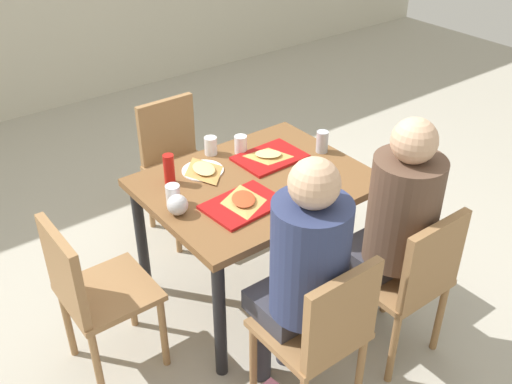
# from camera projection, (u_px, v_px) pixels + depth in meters

# --- Properties ---
(ground_plane) EXTENTS (10.00, 10.00, 0.02)m
(ground_plane) POSITION_uv_depth(u_px,v_px,m) (256.00, 290.00, 3.42)
(ground_plane) COLOR #B2AD9E
(main_table) EXTENTS (1.12, 0.88, 0.73)m
(main_table) POSITION_uv_depth(u_px,v_px,m) (256.00, 195.00, 3.07)
(main_table) COLOR brown
(main_table) RESTS_ON ground_plane
(chair_near_left) EXTENTS (0.40, 0.40, 0.86)m
(chair_near_left) POSITION_uv_depth(u_px,v_px,m) (323.00, 330.00, 2.45)
(chair_near_left) COLOR #9E7247
(chair_near_left) RESTS_ON ground_plane
(chair_near_right) EXTENTS (0.40, 0.40, 0.86)m
(chair_near_right) POSITION_uv_depth(u_px,v_px,m) (411.00, 277.00, 2.73)
(chair_near_right) COLOR #9E7247
(chair_near_right) RESTS_ON ground_plane
(chair_far_side) EXTENTS (0.40, 0.40, 0.86)m
(chair_far_side) POSITION_uv_depth(u_px,v_px,m) (176.00, 157.00, 3.69)
(chair_far_side) COLOR #9E7247
(chair_far_side) RESTS_ON ground_plane
(chair_left_end) EXTENTS (0.40, 0.40, 0.86)m
(chair_left_end) POSITION_uv_depth(u_px,v_px,m) (90.00, 289.00, 2.66)
(chair_left_end) COLOR #9E7247
(chair_left_end) RESTS_ON ground_plane
(person_in_red) EXTENTS (0.32, 0.42, 1.27)m
(person_in_red) POSITION_uv_depth(u_px,v_px,m) (303.00, 267.00, 2.41)
(person_in_red) COLOR #383842
(person_in_red) RESTS_ON ground_plane
(person_in_brown_jacket) EXTENTS (0.32, 0.42, 1.27)m
(person_in_brown_jacket) POSITION_uv_depth(u_px,v_px,m) (395.00, 219.00, 2.70)
(person_in_brown_jacket) COLOR #383842
(person_in_brown_jacket) RESTS_ON ground_plane
(tray_red_near) EXTENTS (0.38, 0.29, 0.02)m
(tray_red_near) POSITION_uv_depth(u_px,v_px,m) (243.00, 205.00, 2.81)
(tray_red_near) COLOR #B21414
(tray_red_near) RESTS_ON main_table
(tray_red_far) EXTENTS (0.37, 0.27, 0.02)m
(tray_red_far) POSITION_uv_depth(u_px,v_px,m) (270.00, 157.00, 3.20)
(tray_red_far) COLOR #B21414
(tray_red_far) RESTS_ON main_table
(paper_plate_center) EXTENTS (0.22, 0.22, 0.01)m
(paper_plate_center) POSITION_uv_depth(u_px,v_px,m) (203.00, 170.00, 3.09)
(paper_plate_center) COLOR white
(paper_plate_center) RESTS_ON main_table
(paper_plate_near_edge) EXTENTS (0.22, 0.22, 0.01)m
(paper_plate_near_edge) POSITION_uv_depth(u_px,v_px,m) (312.00, 189.00, 2.94)
(paper_plate_near_edge) COLOR white
(paper_plate_near_edge) RESTS_ON main_table
(pizza_slice_a) EXTENTS (0.25, 0.27, 0.02)m
(pizza_slice_a) POSITION_uv_depth(u_px,v_px,m) (244.00, 200.00, 2.81)
(pizza_slice_a) COLOR tan
(pizza_slice_a) RESTS_ON tray_red_near
(pizza_slice_b) EXTENTS (0.25, 0.24, 0.02)m
(pizza_slice_b) POSITION_uv_depth(u_px,v_px,m) (268.00, 155.00, 3.19)
(pizza_slice_b) COLOR tan
(pizza_slice_b) RESTS_ON tray_red_far
(pizza_slice_c) EXTENTS (0.20, 0.25, 0.02)m
(pizza_slice_c) POSITION_uv_depth(u_px,v_px,m) (204.00, 169.00, 3.07)
(pizza_slice_c) COLOR #C68C47
(pizza_slice_c) RESTS_ON paper_plate_center
(pizza_slice_d) EXTENTS (0.21, 0.26, 0.02)m
(pizza_slice_d) POSITION_uv_depth(u_px,v_px,m) (312.00, 183.00, 2.96)
(pizza_slice_d) COLOR tan
(pizza_slice_d) RESTS_ON paper_plate_near_edge
(plastic_cup_a) EXTENTS (0.07, 0.07, 0.10)m
(plastic_cup_a) POSITION_uv_depth(u_px,v_px,m) (211.00, 146.00, 3.23)
(plastic_cup_a) COLOR white
(plastic_cup_a) RESTS_ON main_table
(plastic_cup_b) EXTENTS (0.07, 0.07, 0.10)m
(plastic_cup_b) POSITION_uv_depth(u_px,v_px,m) (309.00, 202.00, 2.76)
(plastic_cup_b) COLOR white
(plastic_cup_b) RESTS_ON main_table
(plastic_cup_c) EXTENTS (0.07, 0.07, 0.10)m
(plastic_cup_c) POSITION_uv_depth(u_px,v_px,m) (173.00, 195.00, 2.81)
(plastic_cup_c) COLOR white
(plastic_cup_c) RESTS_ON main_table
(plastic_cup_d) EXTENTS (0.07, 0.07, 0.10)m
(plastic_cup_d) POSITION_uv_depth(u_px,v_px,m) (241.00, 144.00, 3.24)
(plastic_cup_d) COLOR white
(plastic_cup_d) RESTS_ON main_table
(soda_can) EXTENTS (0.07, 0.07, 0.12)m
(soda_can) POSITION_uv_depth(u_px,v_px,m) (322.00, 142.00, 3.24)
(soda_can) COLOR #B7BCC6
(soda_can) RESTS_ON main_table
(condiment_bottle) EXTENTS (0.06, 0.06, 0.16)m
(condiment_bottle) POSITION_uv_depth(u_px,v_px,m) (169.00, 169.00, 2.95)
(condiment_bottle) COLOR red
(condiment_bottle) RESTS_ON main_table
(foil_bundle) EXTENTS (0.10, 0.10, 0.10)m
(foil_bundle) POSITION_uv_depth(u_px,v_px,m) (177.00, 205.00, 2.73)
(foil_bundle) COLOR silver
(foil_bundle) RESTS_ON main_table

